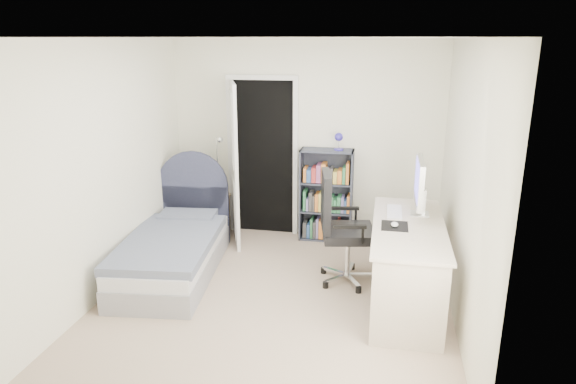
% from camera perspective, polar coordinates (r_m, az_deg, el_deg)
% --- Properties ---
extents(room_shell, '(3.50, 3.70, 2.60)m').
position_cam_1_polar(room_shell, '(4.80, -1.45, 1.69)').
color(room_shell, tan).
rests_on(room_shell, ground).
extents(door, '(0.92, 0.79, 2.06)m').
position_cam_1_polar(door, '(6.46, -4.82, 3.61)').
color(door, black).
rests_on(door, ground).
extents(bed, '(1.09, 2.00, 1.18)m').
position_cam_1_polar(bed, '(5.83, -12.46, -6.17)').
color(bed, gray).
rests_on(bed, ground).
extents(nightstand, '(0.41, 0.41, 0.61)m').
position_cam_1_polar(nightstand, '(6.83, -8.41, -1.33)').
color(nightstand, tan).
rests_on(nightstand, ground).
extents(floor_lamp, '(0.19, 0.19, 1.32)m').
position_cam_1_polar(floor_lamp, '(6.66, -7.58, -0.49)').
color(floor_lamp, silver).
rests_on(floor_lamp, ground).
extents(bookcase, '(0.66, 0.28, 1.40)m').
position_cam_1_polar(bookcase, '(6.52, 4.28, -0.77)').
color(bookcase, '#393E4E').
rests_on(bookcase, ground).
extents(desk, '(0.67, 1.67, 1.37)m').
position_cam_1_polar(desk, '(5.10, 13.05, -7.44)').
color(desk, beige).
rests_on(desk, ground).
extents(office_chair, '(0.64, 0.66, 1.19)m').
position_cam_1_polar(office_chair, '(5.36, 5.71, -3.43)').
color(office_chair, silver).
rests_on(office_chair, ground).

